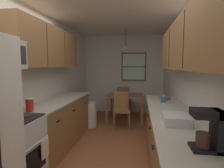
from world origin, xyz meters
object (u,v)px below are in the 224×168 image
(dining_table, at_px, (125,98))
(dining_chair_far, at_px, (124,99))
(stove_range, at_px, (12,154))
(fruit_bowl, at_px, (165,97))
(trash_bin, at_px, (90,115))
(coffee_maker, at_px, (211,129))
(dining_chair_near, at_px, (122,108))
(mug_by_coffeemaker, at_px, (163,100))
(dish_rack, at_px, (176,119))
(storage_canister, at_px, (30,105))

(dining_table, bearing_deg, dining_chair_far, 98.78)
(stove_range, xyz_separation_m, fruit_bowl, (2.03, 1.69, 0.47))
(stove_range, distance_m, fruit_bowl, 2.68)
(dining_chair_far, height_order, trash_bin, dining_chair_far)
(coffee_maker, bearing_deg, fruit_bowl, 91.37)
(dining_table, xyz_separation_m, coffee_maker, (0.94, -3.63, 0.43))
(dining_chair_near, bearing_deg, dining_chair_far, 92.38)
(mug_by_coffeemaker, height_order, fruit_bowl, fruit_bowl)
(dining_chair_near, relative_size, mug_by_coffeemaker, 7.17)
(stove_range, relative_size, fruit_bowl, 5.18)
(coffee_maker, bearing_deg, stove_range, 167.07)
(dining_table, xyz_separation_m, dining_chair_far, (-0.10, 0.64, -0.13))
(stove_range, distance_m, dining_chair_near, 2.74)
(mug_by_coffeemaker, xyz_separation_m, dish_rack, (-0.01, -1.21, 0.00))
(coffee_maker, distance_m, fruit_bowl, 2.17)
(stove_range, distance_m, dining_table, 3.36)
(dining_chair_far, xyz_separation_m, dish_rack, (0.90, -3.63, 0.45))
(stove_range, bearing_deg, dish_rack, 4.85)
(stove_range, relative_size, mug_by_coffeemaker, 8.76)
(dish_rack, bearing_deg, storage_canister, 172.90)
(stove_range, xyz_separation_m, storage_canister, (-0.01, 0.41, 0.53))
(dining_chair_near, height_order, storage_canister, storage_canister)
(dining_chair_far, distance_m, storage_canister, 3.58)
(stove_range, bearing_deg, trash_bin, 83.23)
(dining_table, distance_m, dish_rack, 3.11)
(dining_chair_far, distance_m, coffee_maker, 4.43)
(stove_range, bearing_deg, coffee_maker, -12.93)
(coffee_maker, relative_size, fruit_bowl, 1.50)
(dining_table, relative_size, dish_rack, 2.91)
(dining_chair_far, bearing_deg, mug_by_coffeemaker, -69.29)
(trash_bin, bearing_deg, mug_by_coffeemaker, -33.52)
(trash_bin, bearing_deg, stove_range, -96.77)
(storage_canister, bearing_deg, mug_by_coffeemaker, 26.26)
(dining_chair_near, height_order, dish_rack, dish_rack)
(trash_bin, height_order, fruit_bowl, fruit_bowl)
(mug_by_coffeemaker, bearing_deg, dish_rack, -90.66)
(storage_canister, xyz_separation_m, coffee_maker, (2.08, -0.89, 0.07))
(fruit_bowl, height_order, dish_rack, dish_rack)
(dining_table, height_order, dining_chair_near, dining_chair_near)
(dish_rack, bearing_deg, dining_chair_far, 103.93)
(trash_bin, distance_m, fruit_bowl, 2.00)
(storage_canister, bearing_deg, dining_table, 67.30)
(trash_bin, distance_m, storage_canister, 2.20)
(dining_table, bearing_deg, dish_rack, -74.99)
(dining_chair_near, distance_m, dish_rack, 2.53)
(stove_range, xyz_separation_m, dining_chair_near, (1.10, 2.51, 0.03))
(dining_table, distance_m, dining_chair_far, 0.66)
(dining_table, relative_size, storage_canister, 5.09)
(mug_by_coffeemaker, relative_size, dish_rack, 0.37)
(trash_bin, distance_m, coffee_maker, 3.53)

